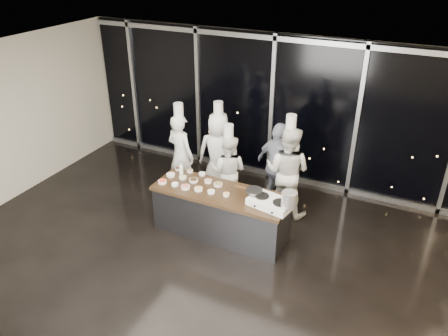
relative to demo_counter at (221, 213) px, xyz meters
The scene contains 14 objects.
ground 1.01m from the demo_counter, 90.00° to the right, with size 9.00×9.00×0.00m, color black.
room_shell 2.01m from the demo_counter, 78.94° to the right, with size 9.02×7.02×3.21m.
window_wall 2.78m from the demo_counter, 90.00° to the left, with size 8.90×0.11×3.20m.
demo_counter is the anchor object (origin of this frame).
stove 1.08m from the demo_counter, ahead, with size 0.79×0.58×0.14m.
frying_pan 0.87m from the demo_counter, ahead, with size 0.52×0.33×0.05m.
stock_pot 1.48m from the demo_counter, ahead, with size 0.25×0.25×0.25m, color #B8B7BA.
prep_bowls 0.78m from the demo_counter, behind, with size 1.38×0.71×0.05m.
squeeze_bottle 1.11m from the demo_counter, 167.46° to the left, with size 0.07×0.07×0.26m.
chef_far_left 1.73m from the demo_counter, 145.68° to the left, with size 0.74×0.58×2.02m.
chef_left 1.64m from the demo_counter, 117.74° to the left, with size 1.01×0.82×2.01m.
chef_center 1.05m from the demo_counter, 107.58° to the left, with size 0.82×0.68×1.76m.
guest 1.51m from the demo_counter, 65.35° to the left, with size 1.15×0.85×1.81m.
chef_right 1.53m from the demo_counter, 55.42° to the left, with size 0.93×0.75×2.06m.
Camera 1 is at (2.91, -5.04, 4.87)m, focal length 35.00 mm.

